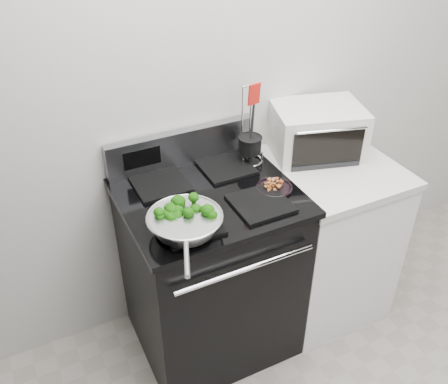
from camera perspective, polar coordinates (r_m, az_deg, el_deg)
back_wall at (r=2.45m, az=1.24°, el=13.36°), size 4.00×0.02×2.70m
gas_range at (r=2.54m, az=-1.57°, el=-8.84°), size 0.79×0.69×1.13m
counter at (r=2.84m, az=11.16°, el=-4.91°), size 0.62×0.68×0.92m
skillet at (r=2.01m, az=-4.48°, el=-3.43°), size 0.31×0.48×0.07m
broccoli_pile at (r=2.00m, az=-4.51°, el=-2.97°), size 0.24×0.24×0.08m
bacon_plate at (r=2.29m, az=5.77°, el=0.68°), size 0.17×0.17×0.04m
utensil_holder at (r=2.46m, az=2.96°, el=4.97°), size 0.13×0.13×0.41m
toaster_oven at (r=2.61m, az=10.57°, el=6.93°), size 0.52×0.44×0.25m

